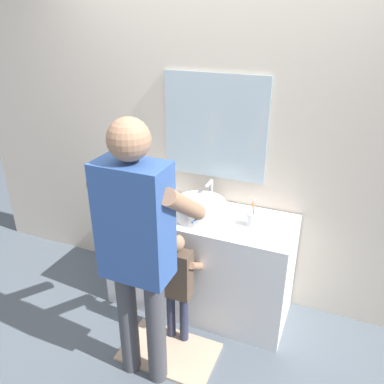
% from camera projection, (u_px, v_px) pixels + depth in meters
% --- Properties ---
extents(ground_plane, '(14.00, 14.00, 0.00)m').
position_uv_depth(ground_plane, '(184.00, 328.00, 2.88)').
color(ground_plane, slate).
extents(back_wall, '(4.40, 0.10, 2.70)m').
position_uv_depth(back_wall, '(217.00, 129.00, 2.82)').
color(back_wall, beige).
rests_on(back_wall, ground).
extents(vanity_cabinet, '(1.36, 0.54, 0.81)m').
position_uv_depth(vanity_cabinet, '(200.00, 261.00, 2.96)').
color(vanity_cabinet, white).
rests_on(vanity_cabinet, ground).
extents(sink_basin, '(0.38, 0.38, 0.11)m').
position_uv_depth(sink_basin, '(199.00, 208.00, 2.75)').
color(sink_basin, silver).
rests_on(sink_basin, vanity_cabinet).
extents(faucet, '(0.18, 0.14, 0.18)m').
position_uv_depth(faucet, '(210.00, 193.00, 2.93)').
color(faucet, '#B7BABF').
rests_on(faucet, vanity_cabinet).
extents(toothbrush_cup, '(0.07, 0.07, 0.21)m').
position_uv_depth(toothbrush_cup, '(252.00, 219.00, 2.62)').
color(toothbrush_cup, silver).
rests_on(toothbrush_cup, vanity_cabinet).
extents(bath_mat, '(0.64, 0.40, 0.02)m').
position_uv_depth(bath_mat, '(169.00, 352.00, 2.67)').
color(bath_mat, '#CCAD8E').
rests_on(bath_mat, ground).
extents(child_toddler, '(0.27, 0.27, 0.86)m').
position_uv_depth(child_toddler, '(177.00, 279.00, 2.58)').
color(child_toddler, '#2D334C').
rests_on(child_toddler, ground).
extents(adult_parent, '(0.52, 0.55, 1.68)m').
position_uv_depth(adult_parent, '(137.00, 237.00, 2.12)').
color(adult_parent, '#47474C').
rests_on(adult_parent, ground).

